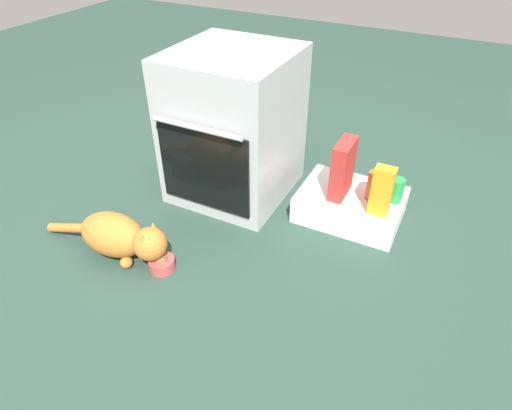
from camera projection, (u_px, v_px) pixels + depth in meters
ground at (212, 235)px, 2.10m from camera, size 8.00×8.00×0.00m
oven at (234, 126)px, 2.20m from camera, size 0.56×0.63×0.75m
pantry_cabinet at (350, 205)px, 2.18m from camera, size 0.49×0.37×0.14m
food_bowl at (162, 263)px, 1.90m from camera, size 0.11×0.11×0.08m
cat at (120, 236)px, 1.92m from camera, size 0.67×0.21×0.22m
cereal_box at (343, 169)px, 2.06m from camera, size 0.07×0.18×0.28m
soda_can at (396, 190)px, 2.06m from camera, size 0.07×0.07×0.12m
juice_carton at (382, 191)px, 1.95m from camera, size 0.09×0.06×0.24m
sauce_jar at (375, 186)px, 2.07m from camera, size 0.08×0.08×0.14m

